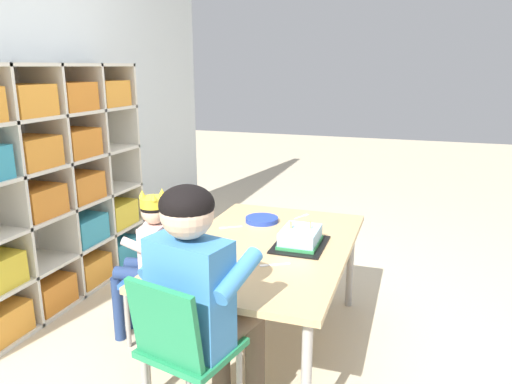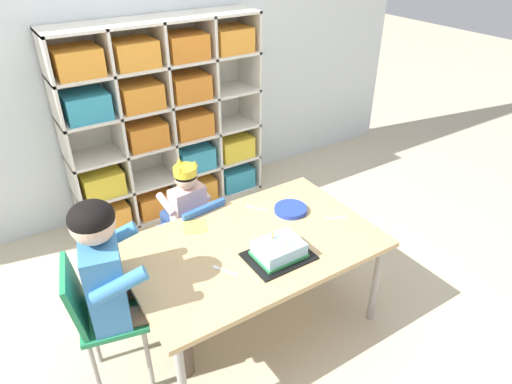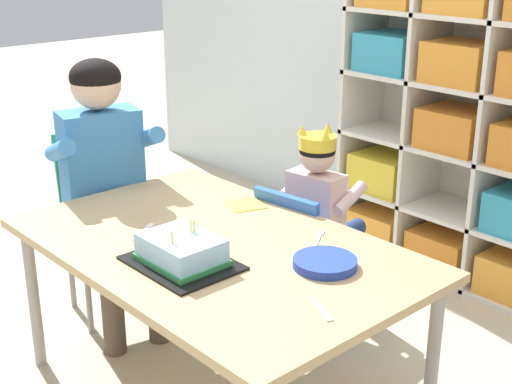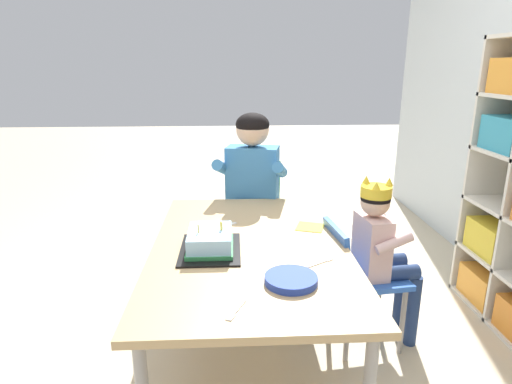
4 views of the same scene
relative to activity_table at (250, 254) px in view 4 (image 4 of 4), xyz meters
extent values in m
plane|color=beige|center=(0.00, 0.00, -0.53)|extent=(16.00, 16.00, 0.00)
cube|color=silver|center=(-0.60, 1.42, 0.20)|extent=(0.02, 0.33, 1.47)
cube|color=orange|center=(-0.41, 1.41, -0.42)|extent=(0.29, 0.26, 0.18)
cube|color=yellow|center=(-0.41, 1.41, -0.13)|extent=(0.29, 0.26, 0.18)
cube|color=tan|center=(0.00, 0.00, 0.03)|extent=(1.32, 0.83, 0.03)
cylinder|color=#9E9993|center=(-0.60, -0.36, -0.26)|extent=(0.04, 0.04, 0.55)
cylinder|color=#9E9993|center=(-0.60, 0.36, -0.26)|extent=(0.04, 0.04, 0.55)
cube|color=blue|center=(-0.10, 0.56, -0.18)|extent=(0.35, 0.37, 0.03)
cube|color=blue|center=(-0.08, 0.41, -0.04)|extent=(0.29, 0.09, 0.25)
cylinder|color=gray|center=(0.00, 0.71, -0.36)|extent=(0.02, 0.02, 0.34)
cylinder|color=gray|center=(-0.24, 0.68, -0.36)|extent=(0.02, 0.02, 0.34)
cylinder|color=gray|center=(0.04, 0.44, -0.36)|extent=(0.02, 0.02, 0.34)
cylinder|color=gray|center=(-0.21, 0.41, -0.36)|extent=(0.02, 0.02, 0.34)
cube|color=beige|center=(-0.10, 0.57, -0.02)|extent=(0.22, 0.14, 0.29)
sphere|color=#DBB293|center=(-0.10, 0.57, 0.20)|extent=(0.13, 0.13, 0.13)
ellipsoid|color=black|center=(-0.10, 0.57, 0.22)|extent=(0.14, 0.14, 0.10)
cylinder|color=yellow|center=(-0.10, 0.57, 0.25)|extent=(0.14, 0.14, 0.05)
cone|color=yellow|center=(-0.11, 0.63, 0.29)|extent=(0.04, 0.04, 0.04)
cone|color=yellow|center=(-0.05, 0.55, 0.29)|extent=(0.04, 0.04, 0.04)
cone|color=yellow|center=(-0.15, 0.54, 0.29)|extent=(0.04, 0.04, 0.04)
cylinder|color=navy|center=(-0.05, 0.68, -0.14)|extent=(0.10, 0.22, 0.07)
cylinder|color=navy|center=(-0.18, 0.67, -0.14)|extent=(0.10, 0.22, 0.07)
cylinder|color=navy|center=(-0.07, 0.79, -0.35)|extent=(0.06, 0.06, 0.36)
cylinder|color=navy|center=(-0.19, 0.77, -0.35)|extent=(0.06, 0.06, 0.36)
cylinder|color=beige|center=(0.02, 0.63, 0.04)|extent=(0.07, 0.18, 0.10)
cylinder|color=beige|center=(-0.23, 0.60, 0.04)|extent=(0.07, 0.18, 0.10)
cube|color=#238451|center=(-0.75, 0.05, -0.09)|extent=(0.37, 0.38, 0.03)
cube|color=#238451|center=(-0.89, 0.08, 0.07)|extent=(0.13, 0.30, 0.30)
cylinder|color=gray|center=(-0.67, -0.11, -0.32)|extent=(0.02, 0.02, 0.42)
cylinder|color=gray|center=(-0.61, 0.14, -0.32)|extent=(0.02, 0.02, 0.42)
cylinder|color=gray|center=(-0.90, -0.05, -0.32)|extent=(0.02, 0.02, 0.42)
cylinder|color=gray|center=(-0.84, 0.20, -0.32)|extent=(0.02, 0.02, 0.42)
cube|color=#3D7FBC|center=(-0.75, 0.05, 0.12)|extent=(0.22, 0.33, 0.42)
sphere|color=#DBB293|center=(-0.75, 0.05, 0.43)|extent=(0.19, 0.19, 0.19)
ellipsoid|color=black|center=(-0.75, 0.05, 0.46)|extent=(0.19, 0.19, 0.14)
cylinder|color=brown|center=(-0.63, -0.08, -0.06)|extent=(0.31, 0.16, 0.10)
cylinder|color=brown|center=(-0.59, 0.10, -0.06)|extent=(0.31, 0.16, 0.10)
cylinder|color=brown|center=(-0.48, -0.11, -0.31)|extent=(0.08, 0.08, 0.44)
cylinder|color=brown|center=(-0.44, 0.07, -0.31)|extent=(0.08, 0.08, 0.44)
cylinder|color=#3D7FBC|center=(-0.73, -0.13, 0.22)|extent=(0.26, 0.12, 0.14)
cylinder|color=#3D7FBC|center=(-0.66, 0.20, 0.22)|extent=(0.26, 0.12, 0.14)
cube|color=black|center=(0.05, -0.17, 0.05)|extent=(0.33, 0.25, 0.01)
cube|color=#9ED1EF|center=(0.05, -0.17, 0.09)|extent=(0.23, 0.18, 0.08)
cube|color=#338E4C|center=(0.05, -0.17, 0.06)|extent=(0.24, 0.19, 0.02)
cylinder|color=#EFCC4C|center=(0.07, -0.21, 0.15)|extent=(0.01, 0.01, 0.04)
cylinder|color=#EFCC4C|center=(0.05, -0.12, 0.15)|extent=(0.01, 0.01, 0.04)
cylinder|color=#EFCC4C|center=(0.04, -0.12, 0.15)|extent=(0.01, 0.01, 0.04)
cylinder|color=#233DA3|center=(0.35, 0.13, 0.06)|extent=(0.19, 0.19, 0.03)
cube|color=#F4DB4C|center=(-0.19, 0.30, 0.05)|extent=(0.16, 0.16, 0.00)
cube|color=white|center=(-0.22, -0.13, 0.05)|extent=(0.06, 0.10, 0.00)
cube|color=white|center=(-0.26, -0.07, 0.05)|extent=(0.03, 0.04, 0.00)
cube|color=white|center=(0.50, -0.05, 0.05)|extent=(0.08, 0.05, 0.00)
cube|color=white|center=(0.56, -0.08, 0.05)|extent=(0.04, 0.03, 0.00)
cube|color=white|center=(0.21, 0.25, 0.05)|extent=(0.06, 0.08, 0.00)
cube|color=white|center=(0.17, 0.31, 0.05)|extent=(0.04, 0.04, 0.00)
camera|label=1|loc=(-2.18, -0.69, 0.92)|focal=33.72mm
camera|label=2|loc=(-1.02, -1.62, 1.52)|focal=32.01mm
camera|label=3|loc=(1.63, -1.30, 0.98)|focal=50.71mm
camera|label=4|loc=(1.71, -0.06, 0.79)|focal=30.10mm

